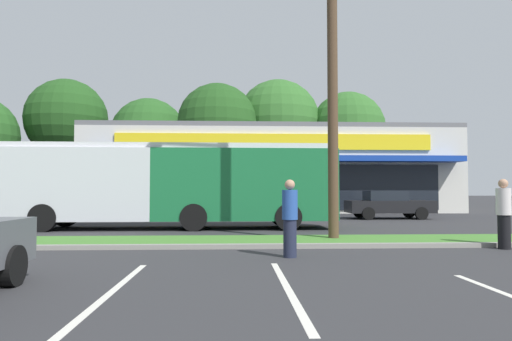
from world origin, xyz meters
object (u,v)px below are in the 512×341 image
Objects in this scene: car_2 at (182,204)px; pedestrian_by_pole at (504,214)px; car_5 at (62,205)px; pedestrian_near_bench at (290,218)px; utility_pole at (328,34)px; car_1 at (388,204)px; city_bus at (172,183)px.

car_2 is 2.64× the size of pedestrian_by_pole.
pedestrian_by_pole is at bearing -38.40° from car_5.
pedestrian_near_bench is 0.97× the size of pedestrian_by_pole.
utility_pole is 12.94m from car_1.
car_5 is 16.66m from pedestrian_near_bench.
utility_pole is 16.31m from car_5.
car_5 is (-5.95, -0.23, -0.04)m from car_2.
utility_pole reaches higher than city_bus.
pedestrian_by_pole is at bearing 127.30° from car_2.
pedestrian_by_pole is (9.51, -12.48, 0.10)m from car_2.
car_1 is at bearing 63.34° from utility_pole.
city_bus is (-5.18, 4.91, -4.32)m from utility_pole.
pedestrian_by_pole is (9.29, -6.74, -0.87)m from city_bus.
utility_pole is 6.87m from pedestrian_by_pole.
pedestrian_near_bench reaches higher than car_5.
pedestrian_by_pole is at bearing 143.44° from city_bus.
city_bus is at bearing -102.79° from pedestrian_near_bench.
car_5 is 2.67× the size of pedestrian_by_pole.
city_bus reaches higher than car_2.
car_2 is at bearing -88.47° from city_bus.
pedestrian_by_pole is (-1.18, -12.37, 0.15)m from car_1.
car_1 is 0.93× the size of car_2.
pedestrian_by_pole reaches higher than car_5.
utility_pole is at bearing -154.28° from pedestrian_near_bench.
car_5 is 2.74× the size of pedestrian_near_bench.
city_bus is 11.51m from pedestrian_by_pole.
utility_pole is 13.06m from car_2.
city_bus reaches higher than pedestrian_near_bench.
car_2 is at bearing -111.80° from pedestrian_near_bench.
pedestrian_by_pole is (4.11, -1.83, -5.19)m from utility_pole.
city_bus is 7.33× the size of pedestrian_near_bench.
pedestrian_by_pole is at bearing 154.16° from pedestrian_near_bench.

